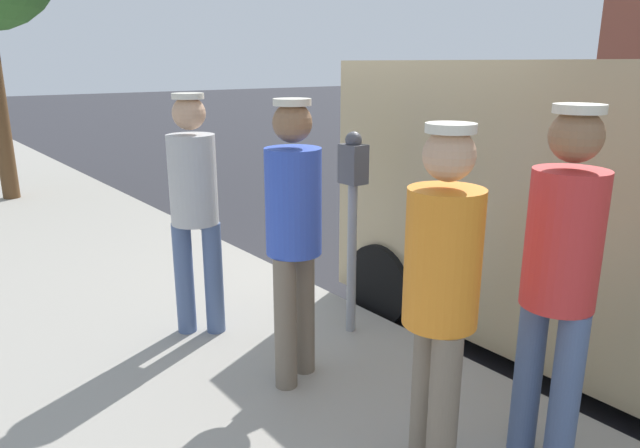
% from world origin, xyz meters
% --- Properties ---
extents(ground_plane, '(80.00, 80.00, 0.00)m').
position_xyz_m(ground_plane, '(0.00, 0.00, 0.00)').
color(ground_plane, '#2D2D33').
extents(sidewalk_slab, '(5.00, 32.00, 0.15)m').
position_xyz_m(sidewalk_slab, '(3.50, 0.00, 0.07)').
color(sidewalk_slab, '#9E998E').
rests_on(sidewalk_slab, ground).
extents(parking_meter_near, '(0.14, 0.18, 1.52)m').
position_xyz_m(parking_meter_near, '(1.35, 0.11, 1.18)').
color(parking_meter_near, gray).
rests_on(parking_meter_near, sidewalk_slab).
extents(pedestrian_in_blue, '(0.34, 0.34, 1.79)m').
position_xyz_m(pedestrian_in_blue, '(2.09, 0.41, 1.18)').
color(pedestrian_in_blue, '#726656').
rests_on(pedestrian_in_blue, sidewalk_slab).
extents(pedestrian_in_gray, '(0.34, 0.34, 1.78)m').
position_xyz_m(pedestrian_in_gray, '(2.25, -0.58, 1.18)').
color(pedestrian_in_gray, '#4C608C').
rests_on(pedestrian_in_gray, sidewalk_slab).
extents(pedestrian_in_red, '(0.34, 0.36, 1.81)m').
position_xyz_m(pedestrian_in_red, '(1.58, 1.84, 1.20)').
color(pedestrian_in_red, '#4C608C').
rests_on(pedestrian_in_red, sidewalk_slab).
extents(pedestrian_in_orange, '(0.34, 0.34, 1.74)m').
position_xyz_m(pedestrian_in_orange, '(2.11, 1.58, 1.15)').
color(pedestrian_in_orange, '#726656').
rests_on(pedestrian_in_orange, sidewalk_slab).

